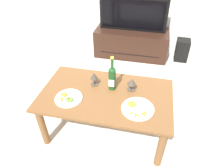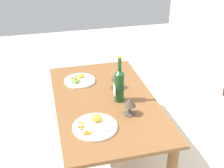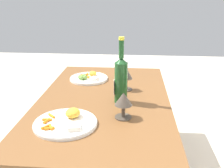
{
  "view_description": "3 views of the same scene",
  "coord_description": "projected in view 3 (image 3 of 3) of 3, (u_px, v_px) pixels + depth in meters",
  "views": [
    {
      "loc": [
        0.37,
        -1.43,
        1.79
      ],
      "look_at": [
        0.04,
        0.09,
        0.57
      ],
      "focal_mm": 32.39,
      "sensor_mm": 36.0,
      "label": 1
    },
    {
      "loc": [
        1.8,
        -0.4,
        1.65
      ],
      "look_at": [
        -0.03,
        0.06,
        0.62
      ],
      "focal_mm": 46.54,
      "sensor_mm": 36.0,
      "label": 2
    },
    {
      "loc": [
        1.38,
        0.16,
        1.1
      ],
      "look_at": [
        0.02,
        0.05,
        0.61
      ],
      "focal_mm": 42.58,
      "sensor_mm": 36.0,
      "label": 3
    }
  ],
  "objects": [
    {
      "name": "dinner_plate_left",
      "position": [
        89.0,
        78.0,
        1.82
      ],
      "size": [
        0.26,
        0.26,
        0.04
      ],
      "color": "white",
      "rests_on": "dining_table"
    },
    {
      "name": "goblet_right",
      "position": [
        124.0,
        101.0,
        1.25
      ],
      "size": [
        0.08,
        0.08,
        0.13
      ],
      "color": "#473D33",
      "rests_on": "dining_table"
    },
    {
      "name": "wine_bottle",
      "position": [
        121.0,
        78.0,
        1.42
      ],
      "size": [
        0.07,
        0.07,
        0.36
      ],
      "color": "#19471E",
      "rests_on": "dining_table"
    },
    {
      "name": "goblet_left",
      "position": [
        126.0,
        75.0,
        1.61
      ],
      "size": [
        0.08,
        0.08,
        0.14
      ],
      "color": "#473D33",
      "rests_on": "dining_table"
    },
    {
      "name": "dining_table",
      "position": [
        104.0,
        112.0,
        1.54
      ],
      "size": [
        1.27,
        0.74,
        0.51
      ],
      "color": "brown",
      "rests_on": "ground_plane"
    },
    {
      "name": "dinner_plate_right",
      "position": [
        66.0,
        122.0,
        1.22
      ],
      "size": [
        0.29,
        0.29,
        0.05
      ],
      "color": "white",
      "rests_on": "dining_table"
    }
  ]
}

